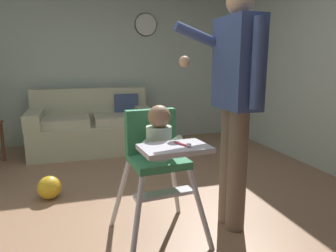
{
  "coord_description": "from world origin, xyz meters",
  "views": [
    {
      "loc": [
        -0.45,
        -2.13,
        1.22
      ],
      "look_at": [
        0.14,
        -0.12,
        0.79
      ],
      "focal_mm": 32.86,
      "sensor_mm": 36.0,
      "label": 1
    }
  ],
  "objects_px": {
    "toy_ball": "(50,187)",
    "wall_clock": "(146,25)",
    "adult_standing": "(235,98)",
    "couch": "(92,127)",
    "high_chair": "(158,148)"
  },
  "relations": [
    {
      "from": "couch",
      "to": "high_chair",
      "type": "bearing_deg",
      "value": 7.64
    },
    {
      "from": "toy_ball",
      "to": "wall_clock",
      "type": "xyz_separation_m",
      "value": [
        1.37,
        2.03,
        1.69
      ]
    },
    {
      "from": "toy_ball",
      "to": "wall_clock",
      "type": "height_order",
      "value": "wall_clock"
    },
    {
      "from": "high_chair",
      "to": "wall_clock",
      "type": "xyz_separation_m",
      "value": [
        0.57,
        2.93,
        1.14
      ]
    },
    {
      "from": "adult_standing",
      "to": "couch",
      "type": "bearing_deg",
      "value": -70.66
    },
    {
      "from": "couch",
      "to": "wall_clock",
      "type": "distance_m",
      "value": 1.79
    },
    {
      "from": "couch",
      "to": "high_chair",
      "type": "height_order",
      "value": "high_chair"
    },
    {
      "from": "high_chair",
      "to": "toy_ball",
      "type": "xyz_separation_m",
      "value": [
        -0.8,
        0.9,
        -0.55
      ]
    },
    {
      "from": "high_chair",
      "to": "toy_ball",
      "type": "height_order",
      "value": "high_chair"
    },
    {
      "from": "couch",
      "to": "toy_ball",
      "type": "relative_size",
      "value": 7.79
    },
    {
      "from": "adult_standing",
      "to": "toy_ball",
      "type": "distance_m",
      "value": 1.85
    },
    {
      "from": "adult_standing",
      "to": "toy_ball",
      "type": "bearing_deg",
      "value": -33.84
    },
    {
      "from": "wall_clock",
      "to": "adult_standing",
      "type": "bearing_deg",
      "value": -90.0
    },
    {
      "from": "couch",
      "to": "wall_clock",
      "type": "bearing_deg",
      "value": 117.92
    },
    {
      "from": "high_chair",
      "to": "wall_clock",
      "type": "distance_m",
      "value": 3.19
    }
  ]
}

